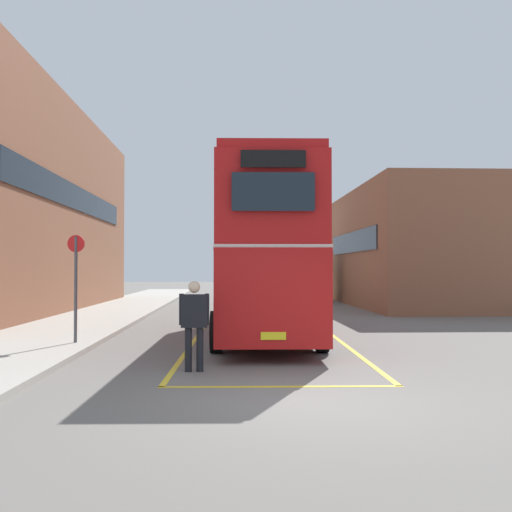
% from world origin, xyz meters
% --- Properties ---
extents(ground_plane, '(135.60, 135.60, 0.00)m').
position_xyz_m(ground_plane, '(0.00, 14.40, 0.00)').
color(ground_plane, '#66605B').
extents(sidewalk_left, '(4.00, 57.60, 0.14)m').
position_xyz_m(sidewalk_left, '(-6.50, 16.80, 0.07)').
color(sidewalk_left, '#A39E93').
rests_on(sidewalk_left, ground).
extents(brick_building_left, '(6.81, 24.16, 9.51)m').
position_xyz_m(brick_building_left, '(-11.47, 18.38, 4.76)').
color(brick_building_left, brown).
rests_on(brick_building_left, ground).
extents(depot_building_right, '(7.71, 14.45, 6.25)m').
position_xyz_m(depot_building_right, '(9.32, 22.74, 3.12)').
color(depot_building_right, brown).
rests_on(depot_building_right, ground).
extents(double_decker_bus, '(3.01, 10.85, 4.75)m').
position_xyz_m(double_decker_bus, '(-0.08, 8.62, 2.51)').
color(double_decker_bus, black).
rests_on(double_decker_bus, ground).
extents(single_deck_bus, '(3.47, 8.30, 3.02)m').
position_xyz_m(single_deck_bus, '(2.82, 29.15, 1.64)').
color(single_deck_bus, black).
rests_on(single_deck_bus, ground).
extents(pedestrian_boarding, '(0.59, 0.25, 1.77)m').
position_xyz_m(pedestrian_boarding, '(-1.80, 2.74, 1.03)').
color(pedestrian_boarding, black).
rests_on(pedestrian_boarding, ground).
extents(bus_stop_sign, '(0.44, 0.08, 2.73)m').
position_xyz_m(bus_stop_sign, '(-5.02, 6.33, 1.78)').
color(bus_stop_sign, '#4C4C51').
rests_on(bus_stop_sign, sidewalk_left).
extents(bay_marking_yellow, '(4.50, 12.89, 0.01)m').
position_xyz_m(bay_marking_yellow, '(-0.10, 6.65, 0.00)').
color(bay_marking_yellow, gold).
rests_on(bay_marking_yellow, ground).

